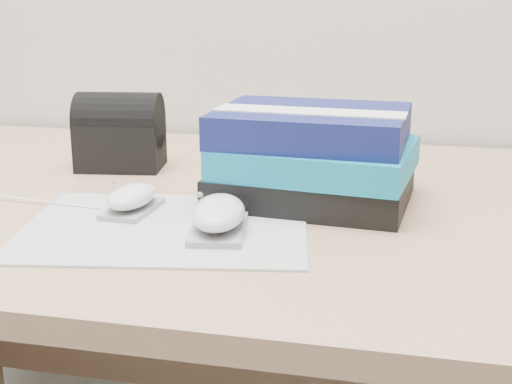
% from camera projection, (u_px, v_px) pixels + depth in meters
% --- Properties ---
extents(desk, '(1.60, 0.80, 0.73)m').
position_uv_depth(desk, '(313.00, 335.00, 1.10)').
color(desk, '#A77D5D').
rests_on(desk, ground).
extents(mousepad, '(0.38, 0.32, 0.00)m').
position_uv_depth(mousepad, '(166.00, 227.00, 0.86)').
color(mousepad, '#929299').
rests_on(mousepad, desk).
extents(mouse_rear, '(0.06, 0.10, 0.04)m').
position_uv_depth(mouse_rear, '(132.00, 198.00, 0.91)').
color(mouse_rear, '#949496').
rests_on(mouse_rear, mousepad).
extents(mouse_front, '(0.08, 0.12, 0.05)m').
position_uv_depth(mouse_front, '(218.00, 215.00, 0.84)').
color(mouse_front, gray).
rests_on(mouse_front, mousepad).
extents(usb_cable, '(0.24, 0.03, 0.00)m').
position_uv_depth(usb_cable, '(23.00, 199.00, 0.96)').
color(usb_cable, white).
rests_on(usb_cable, mousepad).
extents(book_stack, '(0.28, 0.23, 0.13)m').
position_uv_depth(book_stack, '(313.00, 156.00, 0.96)').
color(book_stack, black).
rests_on(book_stack, desk).
extents(pouch, '(0.14, 0.11, 0.12)m').
position_uv_depth(pouch, '(120.00, 132.00, 1.13)').
color(pouch, black).
rests_on(pouch, desk).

